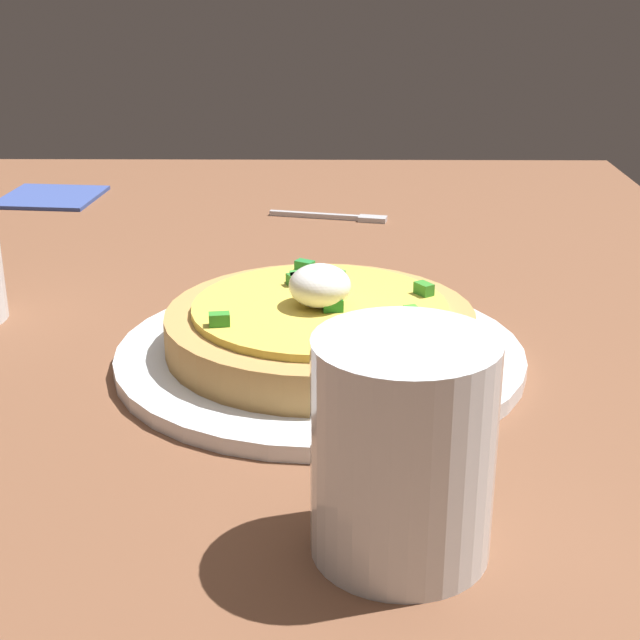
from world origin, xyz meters
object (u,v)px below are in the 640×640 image
Objects in this scene: plate at (320,355)px; napkin at (51,197)px; cup_far at (402,458)px; fork at (338,217)px; pizza at (320,326)px.

plate reaches higher than napkin.
fork is at bearing 2.43° from cup_far.
plate is 2.24× the size of fork.
pizza reaches higher than fork.
pizza is 2.00× the size of napkin.
plate is 53.15cm from napkin.
pizza is 35.93cm from fork.
cup_far reaches higher than plate.
napkin is at bearing 34.32° from plate.
napkin is (43.90, 29.97, -2.44)cm from pizza.
plate is 1.33× the size of pizza.
napkin is at bearing 178.02° from fork.
napkin is at bearing 27.54° from cup_far.
cup_far is at bearing -169.55° from plate.
plate is 2.60× the size of cup_far.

